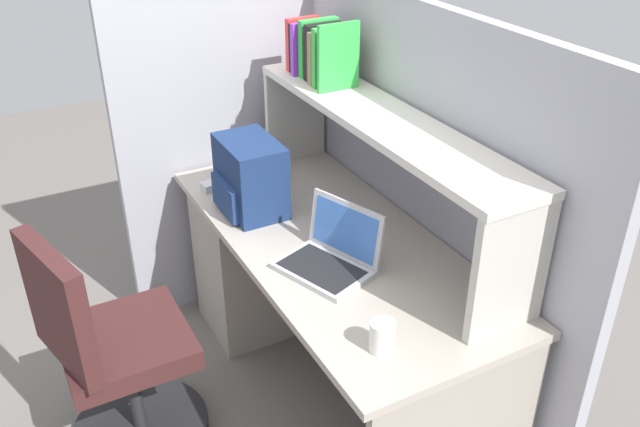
% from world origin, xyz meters
% --- Properties ---
extents(ground_plane, '(8.00, 8.00, 0.00)m').
position_xyz_m(ground_plane, '(0.00, 0.00, 0.00)').
color(ground_plane, slate).
extents(desk, '(1.60, 0.70, 0.73)m').
position_xyz_m(desk, '(-0.39, 0.00, 0.40)').
color(desk, '#AAA093').
rests_on(desk, ground_plane).
extents(cubicle_partition_rear, '(1.84, 0.05, 1.55)m').
position_xyz_m(cubicle_partition_rear, '(0.00, 0.38, 0.78)').
color(cubicle_partition_rear, '#9E9EA8').
rests_on(cubicle_partition_rear, ground_plane).
extents(cubicle_partition_left, '(0.05, 1.06, 1.55)m').
position_xyz_m(cubicle_partition_left, '(-0.85, -0.05, 0.78)').
color(cubicle_partition_left, '#9E9EA8').
rests_on(cubicle_partition_left, ground_plane).
extents(overhead_hutch, '(1.44, 0.28, 0.45)m').
position_xyz_m(overhead_hutch, '(0.00, 0.20, 1.08)').
color(overhead_hutch, '#BCB7AC').
rests_on(overhead_hutch, desk).
extents(reference_books_on_shelf, '(0.33, 0.19, 0.26)m').
position_xyz_m(reference_books_on_shelf, '(-0.45, 0.20, 1.29)').
color(reference_books_on_shelf, red).
rests_on(reference_books_on_shelf, overhead_hutch).
extents(laptop, '(0.38, 0.34, 0.22)m').
position_xyz_m(laptop, '(0.16, -0.09, 0.78)').
color(laptop, '#B7BABF').
rests_on(laptop, desk).
extents(backpack, '(0.30, 0.23, 0.29)m').
position_xyz_m(backpack, '(-0.34, -0.18, 0.87)').
color(backpack, navy).
rests_on(backpack, desk).
extents(computer_mouse, '(0.07, 0.11, 0.03)m').
position_xyz_m(computer_mouse, '(-0.59, -0.24, 0.75)').
color(computer_mouse, silver).
rests_on(computer_mouse, desk).
extents(paper_cup, '(0.08, 0.08, 0.10)m').
position_xyz_m(paper_cup, '(0.61, -0.17, 0.78)').
color(paper_cup, white).
rests_on(paper_cup, desk).
extents(tissue_box, '(0.24, 0.16, 0.10)m').
position_xyz_m(tissue_box, '(-0.64, -0.02, 0.78)').
color(tissue_box, '#BFB299').
rests_on(tissue_box, desk).
extents(office_chair, '(0.52, 0.53, 0.93)m').
position_xyz_m(office_chair, '(-0.11, -0.83, 0.39)').
color(office_chair, black).
rests_on(office_chair, ground_plane).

